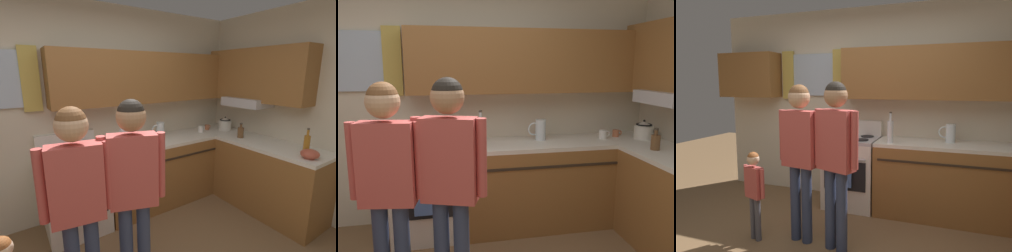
# 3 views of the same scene
# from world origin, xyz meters

# --- Properties ---
(back_wall_unit) EXTENTS (4.60, 0.42, 2.60)m
(back_wall_unit) POSITION_xyz_m (0.09, 1.82, 1.46)
(back_wall_unit) COLOR beige
(back_wall_unit) RESTS_ON ground
(right_wall_unit) EXTENTS (0.52, 4.05, 2.60)m
(right_wall_unit) POSITION_xyz_m (2.30, 0.12, 1.41)
(right_wall_unit) COLOR beige
(right_wall_unit) RESTS_ON ground
(kitchen_counter_run) EXTENTS (2.16, 1.97, 0.90)m
(kitchen_counter_run) POSITION_xyz_m (1.52, 1.16, 0.45)
(kitchen_counter_run) COLOR brown
(kitchen_counter_run) RESTS_ON ground
(stove_oven) EXTENTS (0.65, 0.67, 1.10)m
(stove_oven) POSITION_xyz_m (-0.20, 1.54, 0.47)
(stove_oven) COLOR silver
(stove_oven) RESTS_ON ground
(bottle_tall_clear) EXTENTS (0.07, 0.07, 0.37)m
(bottle_tall_clear) POSITION_xyz_m (0.32, 1.35, 1.04)
(bottle_tall_clear) COLOR silver
(bottle_tall_clear) RESTS_ON kitchen_counter_run
(bottle_oil_amber) EXTENTS (0.06, 0.06, 0.29)m
(bottle_oil_amber) POSITION_xyz_m (2.01, 0.15, 1.01)
(bottle_oil_amber) COLOR #B27223
(bottle_oil_amber) RESTS_ON kitchen_counter_run
(bottle_squat_brown) EXTENTS (0.08, 0.08, 0.21)m
(bottle_squat_brown) POSITION_xyz_m (1.92, 0.99, 0.98)
(bottle_squat_brown) COLOR brown
(bottle_squat_brown) RESTS_ON kitchen_counter_run
(mug_ceramic_white) EXTENTS (0.13, 0.08, 0.09)m
(mug_ceramic_white) POSITION_xyz_m (1.67, 1.54, 0.95)
(mug_ceramic_white) COLOR white
(mug_ceramic_white) RESTS_ON kitchen_counter_run
(cup_terracotta) EXTENTS (0.11, 0.07, 0.08)m
(cup_terracotta) POSITION_xyz_m (1.87, 1.60, 0.94)
(cup_terracotta) COLOR #B76642
(cup_terracotta) RESTS_ON kitchen_counter_run
(stovetop_kettle) EXTENTS (0.27, 0.20, 0.21)m
(stovetop_kettle) POSITION_xyz_m (2.10, 1.45, 1.00)
(stovetop_kettle) COLOR silver
(stovetop_kettle) RESTS_ON kitchen_counter_run
(water_pitcher) EXTENTS (0.19, 0.11, 0.22)m
(water_pitcher) POSITION_xyz_m (0.99, 1.61, 1.01)
(water_pitcher) COLOR silver
(water_pitcher) RESTS_ON kitchen_counter_run
(mixing_bowl) EXTENTS (0.18, 0.18, 0.10)m
(mixing_bowl) POSITION_xyz_m (1.86, 0.03, 0.95)
(mixing_bowl) COLOR #B24C38
(mixing_bowl) RESTS_ON kitchen_counter_run
(adult_holding_child) EXTENTS (0.49, 0.21, 1.58)m
(adult_holding_child) POSITION_xyz_m (-0.40, 0.47, 1.00)
(adult_holding_child) COLOR #2D3856
(adult_holding_child) RESTS_ON ground
(adult_in_plaid) EXTENTS (0.48, 0.27, 1.61)m
(adult_in_plaid) POSITION_xyz_m (-0.00, 0.42, 1.01)
(adult_in_plaid) COLOR #2D3856
(adult_in_plaid) RESTS_ON ground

